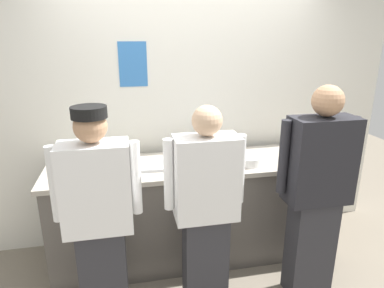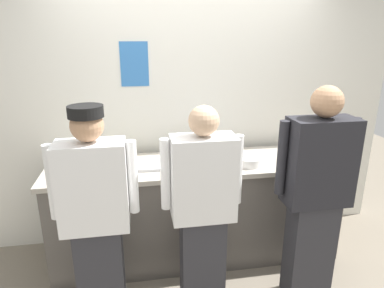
% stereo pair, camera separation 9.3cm
% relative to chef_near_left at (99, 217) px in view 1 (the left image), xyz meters
% --- Properties ---
extents(ground_plane, '(9.00, 9.00, 0.00)m').
position_rel_chef_near_left_xyz_m(ground_plane, '(0.81, 0.29, -0.85)').
color(ground_plane, slate).
extents(wall_back, '(4.07, 0.11, 2.72)m').
position_rel_chef_near_left_xyz_m(wall_back, '(0.81, 1.12, 0.51)').
color(wall_back, silver).
rests_on(wall_back, ground).
extents(prep_counter, '(2.60, 0.68, 0.93)m').
position_rel_chef_near_left_xyz_m(prep_counter, '(0.81, 0.65, -0.38)').
color(prep_counter, '#56514C').
rests_on(prep_counter, ground).
extents(chef_near_left, '(0.58, 0.24, 1.60)m').
position_rel_chef_near_left_xyz_m(chef_near_left, '(0.00, 0.00, 0.00)').
color(chef_near_left, '#2D2D33').
rests_on(chef_near_left, ground).
extents(chef_center, '(0.58, 0.24, 1.57)m').
position_rel_chef_near_left_xyz_m(chef_center, '(0.74, 0.02, -0.02)').
color(chef_center, '#2D2D33').
rests_on(chef_center, ground).
extents(chef_far_right, '(0.61, 0.24, 1.68)m').
position_rel_chef_near_left_xyz_m(chef_far_right, '(1.58, -0.01, 0.04)').
color(chef_far_right, '#2D2D33').
rests_on(chef_far_right, ground).
extents(plate_stack_front, '(0.21, 0.21, 0.07)m').
position_rel_chef_near_left_xyz_m(plate_stack_front, '(1.24, 0.51, 0.12)').
color(plate_stack_front, white).
rests_on(plate_stack_front, prep_counter).
extents(plate_stack_rear, '(0.20, 0.20, 0.10)m').
position_rel_chef_near_left_xyz_m(plate_stack_rear, '(-0.07, 0.59, 0.13)').
color(plate_stack_rear, white).
rests_on(plate_stack_rear, prep_counter).
extents(mixing_bowl_steel, '(0.40, 0.40, 0.14)m').
position_rel_chef_near_left_xyz_m(mixing_bowl_steel, '(0.92, 0.66, 0.15)').
color(mixing_bowl_steel, '#B7BABF').
rests_on(mixing_bowl_steel, prep_counter).
extents(sheet_tray, '(0.44, 0.33, 0.02)m').
position_rel_chef_near_left_xyz_m(sheet_tray, '(0.41, 0.64, 0.10)').
color(sheet_tray, '#B7BABF').
rests_on(sheet_tray, prep_counter).
extents(squeeze_bottle_primary, '(0.06, 0.06, 0.18)m').
position_rel_chef_near_left_xyz_m(squeeze_bottle_primary, '(0.14, 0.77, 0.17)').
color(squeeze_bottle_primary, '#E5E066').
rests_on(squeeze_bottle_primary, prep_counter).
extents(squeeze_bottle_secondary, '(0.06, 0.06, 0.21)m').
position_rel_chef_near_left_xyz_m(squeeze_bottle_secondary, '(0.67, 0.45, 0.18)').
color(squeeze_bottle_secondary, orange).
rests_on(squeeze_bottle_secondary, prep_counter).
extents(squeeze_bottle_spare, '(0.06, 0.06, 0.21)m').
position_rel_chef_near_left_xyz_m(squeeze_bottle_spare, '(1.90, 0.58, 0.18)').
color(squeeze_bottle_spare, orange).
rests_on(squeeze_bottle_spare, prep_counter).
extents(ramekin_yellow_sauce, '(0.10, 0.10, 0.04)m').
position_rel_chef_near_left_xyz_m(ramekin_yellow_sauce, '(1.71, 0.69, 0.10)').
color(ramekin_yellow_sauce, white).
rests_on(ramekin_yellow_sauce, prep_counter).
extents(ramekin_green_sauce, '(0.11, 0.11, 0.04)m').
position_rel_chef_near_left_xyz_m(ramekin_green_sauce, '(-0.23, 0.68, 0.10)').
color(ramekin_green_sauce, white).
rests_on(ramekin_green_sauce, prep_counter).
extents(ramekin_orange_sauce, '(0.11, 0.11, 0.05)m').
position_rel_chef_near_left_xyz_m(ramekin_orange_sauce, '(-0.04, 0.81, 0.11)').
color(ramekin_orange_sauce, white).
rests_on(ramekin_orange_sauce, prep_counter).
extents(deli_cup, '(0.09, 0.09, 0.08)m').
position_rel_chef_near_left_xyz_m(deli_cup, '(0.68, 0.83, 0.12)').
color(deli_cup, white).
rests_on(deli_cup, prep_counter).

